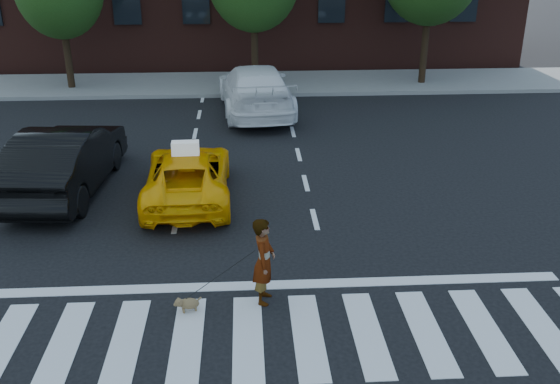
% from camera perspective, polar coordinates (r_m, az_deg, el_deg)
% --- Properties ---
extents(ground, '(120.00, 120.00, 0.00)m').
position_cam_1_polar(ground, '(10.63, -2.95, -13.15)').
color(ground, black).
rests_on(ground, ground).
extents(crosswalk, '(13.00, 2.40, 0.01)m').
position_cam_1_polar(crosswalk, '(10.62, -2.95, -13.13)').
color(crosswalk, silver).
rests_on(crosswalk, ground).
extents(stop_line, '(12.00, 0.30, 0.01)m').
position_cam_1_polar(stop_line, '(11.95, -3.04, -8.56)').
color(stop_line, silver).
rests_on(stop_line, ground).
extents(sidewalk_far, '(30.00, 4.00, 0.15)m').
position_cam_1_polar(sidewalk_far, '(26.78, -3.38, 9.87)').
color(sidewalk_far, slate).
rests_on(sidewalk_far, ground).
extents(taxi, '(2.16, 4.46, 1.23)m').
position_cam_1_polar(taxi, '(15.52, -8.42, 1.55)').
color(taxi, '#FFAD05').
rests_on(taxi, ground).
extents(black_sedan, '(2.19, 5.30, 1.71)m').
position_cam_1_polar(black_sedan, '(16.62, -19.03, 2.86)').
color(black_sedan, black).
rests_on(black_sedan, ground).
extents(white_suv, '(2.92, 6.09, 1.71)m').
position_cam_1_polar(white_suv, '(22.61, -2.27, 9.39)').
color(white_suv, white).
rests_on(white_suv, ground).
extents(woman, '(0.49, 0.66, 1.64)m').
position_cam_1_polar(woman, '(11.10, -1.48, -6.32)').
color(woman, '#999999').
rests_on(woman, ground).
extents(dog, '(0.50, 0.27, 0.29)m').
position_cam_1_polar(dog, '(11.26, -8.51, -10.05)').
color(dog, olive).
rests_on(dog, ground).
extents(taxi_sign, '(0.66, 0.30, 0.32)m').
position_cam_1_polar(taxi_sign, '(15.06, -8.64, 4.00)').
color(taxi_sign, white).
rests_on(taxi_sign, taxi).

